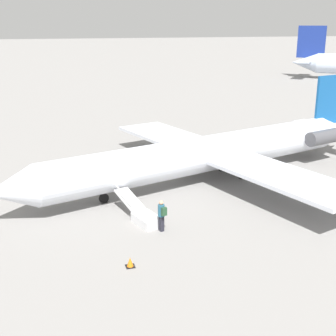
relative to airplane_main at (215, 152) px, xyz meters
The scene contains 5 objects.
ground_plane 2.18m from the airplane_main, 17.08° to the left, with size 600.00×600.00×0.00m, color gray.
airplane_main is the anchor object (origin of this frame).
boarding_stairs 9.14m from the airplane_main, 42.05° to the left, with size 2.16×4.13×1.66m.
passenger 9.66m from the airplane_main, 51.17° to the left, with size 0.42×0.57×1.74m.
traffic_cone_near_stairs 13.80m from the airplane_main, 51.92° to the left, with size 0.42×0.42×0.46m.
Camera 1 is at (11.25, 29.30, 10.72)m, focal length 50.00 mm.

